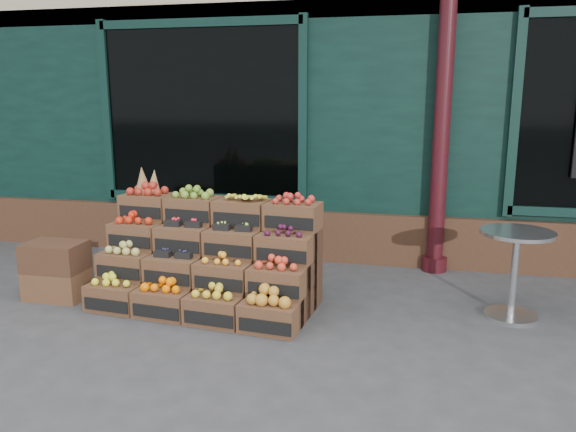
# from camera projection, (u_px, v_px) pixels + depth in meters

# --- Properties ---
(ground) EXTENTS (60.00, 60.00, 0.00)m
(ground) POSITION_uv_depth(u_px,v_px,m) (293.00, 333.00, 4.71)
(ground) COLOR #38383A
(ground) RESTS_ON ground
(shop_facade) EXTENTS (12.00, 6.24, 4.80)m
(shop_facade) POSITION_uv_depth(u_px,v_px,m) (360.00, 67.00, 9.07)
(shop_facade) COLOR black
(shop_facade) RESTS_ON ground
(crate_display) EXTENTS (2.11, 1.17, 1.27)m
(crate_display) POSITION_uv_depth(u_px,v_px,m) (208.00, 264.00, 5.31)
(crate_display) COLOR #523420
(crate_display) RESTS_ON ground
(spare_crates) EXTENTS (0.56, 0.39, 0.56)m
(spare_crates) POSITION_uv_depth(u_px,v_px,m) (56.00, 270.00, 5.48)
(spare_crates) COLOR #523420
(spare_crates) RESTS_ON ground
(bistro_table) EXTENTS (0.63, 0.63, 0.80)m
(bistro_table) POSITION_uv_depth(u_px,v_px,m) (515.00, 264.00, 4.94)
(bistro_table) COLOR silver
(bistro_table) RESTS_ON ground
(shopkeeper) EXTENTS (0.65, 0.44, 1.76)m
(shopkeeper) POSITION_uv_depth(u_px,v_px,m) (220.00, 178.00, 7.45)
(shopkeeper) COLOR #1F6D23
(shopkeeper) RESTS_ON ground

